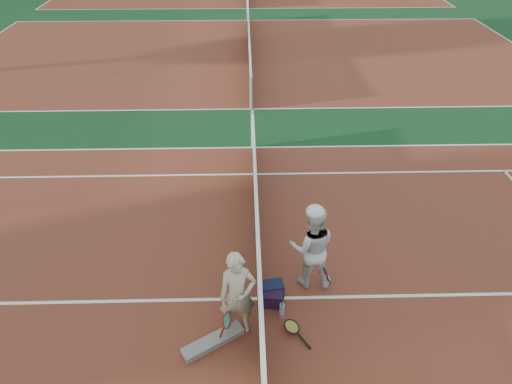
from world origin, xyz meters
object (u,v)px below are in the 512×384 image
racket_black_held (322,275)px  water_bottle (282,311)px  racket_spare (292,328)px  sports_bag_purple (273,299)px  player_a (238,295)px  player_b (312,247)px  racket_red (227,327)px  sports_bag_navy (272,290)px  net_main (259,278)px

racket_black_held → water_bottle: (-0.77, -0.69, -0.13)m
racket_spare → sports_bag_purple: 0.64m
player_a → player_b: player_b is taller
racket_red → racket_spare: (1.05, 0.12, -0.21)m
racket_red → sports_bag_navy: 1.20m
player_a → sports_bag_navy: size_ratio=4.24×
racket_red → water_bottle: bearing=3.5°
sports_bag_navy → player_b: bearing=25.8°
racket_black_held → player_a: bearing=11.6°
racket_spare → water_bottle: size_ratio=1.98×
player_b → sports_bag_purple: size_ratio=4.94×
racket_red → player_b: bearing=18.3°
sports_bag_navy → water_bottle: bearing=-74.2°
water_bottle → racket_spare: bearing=-65.4°
sports_bag_navy → sports_bag_purple: size_ratio=1.12×
player_a → player_b: bearing=28.9°
player_a → racket_red: 0.58m
sports_bag_navy → water_bottle: (0.13, -0.48, 0.00)m
player_b → racket_black_held: (0.21, -0.13, -0.55)m
racket_red → sports_bag_purple: racket_red is taller
water_bottle → sports_bag_navy: bearing=105.8°
net_main → racket_black_held: bearing=13.6°
player_a → racket_spare: (0.87, -0.08, -0.72)m
player_b → sports_bag_purple: player_b is taller
net_main → racket_black_held: net_main is taller
player_a → racket_red: player_a is taller
racket_black_held → player_b: bearing=-51.0°
player_a → sports_bag_navy: player_a is taller
player_a → net_main: bearing=51.3°
sports_bag_purple → racket_spare: bearing=-64.3°
player_b → racket_spare: bearing=73.3°
player_b → racket_black_held: bearing=152.7°
player_b → racket_red: player_b is taller
net_main → sports_bag_navy: 0.44m
sports_bag_navy → water_bottle: size_ratio=1.26×
sports_bag_purple → water_bottle: (0.14, -0.27, 0.01)m
racket_red → racket_spare: racket_red is taller
player_a → racket_spare: player_a is taller
racket_black_held → sports_bag_purple: bearing=5.2°
player_a → racket_spare: 1.14m
sports_bag_navy → sports_bag_purple: bearing=-90.6°
player_a → player_b: (1.30, 1.04, 0.03)m
player_b → player_a: bearing=42.7°
player_b → sports_bag_navy: player_b is taller
racket_black_held → racket_spare: (-0.63, -0.99, -0.21)m
player_a → water_bottle: size_ratio=5.34×
player_a → water_bottle: 1.01m
racket_red → sports_bag_purple: bearing=20.3°
net_main → sports_bag_navy: net_main is taller
sports_bag_navy → sports_bag_purple: sports_bag_navy is taller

